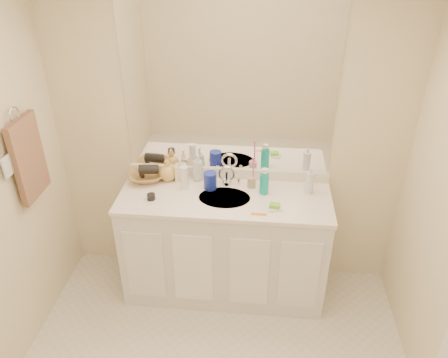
% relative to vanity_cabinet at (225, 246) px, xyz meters
% --- Properties ---
extents(wall_back, '(2.60, 0.02, 2.40)m').
position_rel_vanity_cabinet_xyz_m(wall_back, '(0.00, 0.28, 0.77)').
color(wall_back, beige).
rests_on(wall_back, floor).
extents(vanity_cabinet, '(1.50, 0.55, 0.85)m').
position_rel_vanity_cabinet_xyz_m(vanity_cabinet, '(0.00, 0.00, 0.00)').
color(vanity_cabinet, silver).
rests_on(vanity_cabinet, floor).
extents(countertop, '(1.52, 0.57, 0.03)m').
position_rel_vanity_cabinet_xyz_m(countertop, '(0.00, 0.00, 0.44)').
color(countertop, white).
rests_on(countertop, vanity_cabinet).
extents(backsplash, '(1.52, 0.03, 0.08)m').
position_rel_vanity_cabinet_xyz_m(backsplash, '(0.00, 0.26, 0.50)').
color(backsplash, white).
rests_on(backsplash, countertop).
extents(sink_basin, '(0.37, 0.37, 0.02)m').
position_rel_vanity_cabinet_xyz_m(sink_basin, '(0.00, -0.02, 0.44)').
color(sink_basin, beige).
rests_on(sink_basin, countertop).
extents(faucet, '(0.02, 0.02, 0.11)m').
position_rel_vanity_cabinet_xyz_m(faucet, '(0.00, 0.16, 0.51)').
color(faucet, silver).
rests_on(faucet, countertop).
extents(mirror, '(1.48, 0.01, 1.20)m').
position_rel_vanity_cabinet_xyz_m(mirror, '(0.00, 0.27, 1.14)').
color(mirror, white).
rests_on(mirror, wall_back).
extents(blue_mug, '(0.10, 0.10, 0.13)m').
position_rel_vanity_cabinet_xyz_m(blue_mug, '(-0.12, 0.09, 0.52)').
color(blue_mug, '#17279E').
rests_on(blue_mug, countertop).
extents(tan_cup, '(0.08, 0.08, 0.08)m').
position_rel_vanity_cabinet_xyz_m(tan_cup, '(0.18, 0.14, 0.50)').
color(tan_cup, tan).
rests_on(tan_cup, countertop).
extents(toothbrush, '(0.02, 0.04, 0.21)m').
position_rel_vanity_cabinet_xyz_m(toothbrush, '(0.19, 0.14, 0.60)').
color(toothbrush, '#FF43BD').
rests_on(toothbrush, tan_cup).
extents(mouthwash_bottle, '(0.07, 0.07, 0.16)m').
position_rel_vanity_cabinet_xyz_m(mouthwash_bottle, '(0.28, 0.07, 0.53)').
color(mouthwash_bottle, '#0EB1A4').
rests_on(mouthwash_bottle, countertop).
extents(clear_pump_bottle, '(0.08, 0.08, 0.16)m').
position_rel_vanity_cabinet_xyz_m(clear_pump_bottle, '(0.60, 0.11, 0.54)').
color(clear_pump_bottle, white).
rests_on(clear_pump_bottle, countertop).
extents(soap_dish, '(0.12, 0.10, 0.01)m').
position_rel_vanity_cabinet_xyz_m(soap_dish, '(0.35, -0.12, 0.46)').
color(soap_dish, white).
rests_on(soap_dish, countertop).
extents(green_soap, '(0.08, 0.06, 0.03)m').
position_rel_vanity_cabinet_xyz_m(green_soap, '(0.35, -0.12, 0.48)').
color(green_soap, '#76CC31').
rests_on(green_soap, soap_dish).
extents(orange_comb, '(0.11, 0.02, 0.00)m').
position_rel_vanity_cabinet_xyz_m(orange_comb, '(0.25, -0.20, 0.46)').
color(orange_comb, orange).
rests_on(orange_comb, countertop).
extents(dark_jar, '(0.08, 0.08, 0.04)m').
position_rel_vanity_cabinet_xyz_m(dark_jar, '(-0.51, -0.09, 0.48)').
color(dark_jar, black).
rests_on(dark_jar, countertop).
extents(extra_white_bottle, '(0.06, 0.06, 0.18)m').
position_rel_vanity_cabinet_xyz_m(extra_white_bottle, '(-0.30, 0.08, 0.54)').
color(extra_white_bottle, white).
rests_on(extra_white_bottle, countertop).
extents(soap_bottle_white, '(0.11, 0.11, 0.22)m').
position_rel_vanity_cabinet_xyz_m(soap_bottle_white, '(-0.22, 0.21, 0.56)').
color(soap_bottle_white, silver).
rests_on(soap_bottle_white, countertop).
extents(soap_bottle_cream, '(0.09, 0.09, 0.19)m').
position_rel_vanity_cabinet_xyz_m(soap_bottle_cream, '(-0.35, 0.20, 0.55)').
color(soap_bottle_cream, '#FFF2CF').
rests_on(soap_bottle_cream, countertop).
extents(soap_bottle_yellow, '(0.16, 0.16, 0.17)m').
position_rel_vanity_cabinet_xyz_m(soap_bottle_yellow, '(-0.45, 0.19, 0.54)').
color(soap_bottle_yellow, '#DAAF55').
rests_on(soap_bottle_yellow, countertop).
extents(wicker_basket, '(0.32, 0.32, 0.06)m').
position_rel_vanity_cabinet_xyz_m(wicker_basket, '(-0.61, 0.17, 0.49)').
color(wicker_basket, '#9F7640').
rests_on(wicker_basket, countertop).
extents(hair_dryer, '(0.15, 0.09, 0.07)m').
position_rel_vanity_cabinet_xyz_m(hair_dryer, '(-0.59, 0.17, 0.54)').
color(hair_dryer, black).
rests_on(hair_dryer, wicker_basket).
extents(towel_ring, '(0.01, 0.11, 0.11)m').
position_rel_vanity_cabinet_xyz_m(towel_ring, '(-1.27, -0.25, 1.12)').
color(towel_ring, silver).
rests_on(towel_ring, wall_left).
extents(hand_towel, '(0.04, 0.32, 0.55)m').
position_rel_vanity_cabinet_xyz_m(hand_towel, '(-1.25, -0.25, 0.82)').
color(hand_towel, brown).
rests_on(hand_towel, towel_ring).
extents(switch_plate, '(0.01, 0.08, 0.13)m').
position_rel_vanity_cabinet_xyz_m(switch_plate, '(-1.27, -0.45, 0.88)').
color(switch_plate, white).
rests_on(switch_plate, wall_left).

